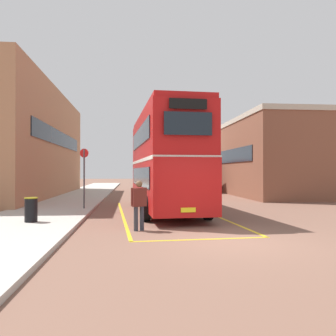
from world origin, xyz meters
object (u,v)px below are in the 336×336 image
object	(u,v)px
litter_bin	(31,210)
bus_stop_sign	(84,173)
pedestrian_boarding	(139,202)
double_decker_bus	(165,160)
single_deck_bus	(185,174)

from	to	relation	value
litter_bin	bus_stop_sign	xyz separation A→B (m)	(1.26, 4.54, 1.30)
pedestrian_boarding	litter_bin	world-z (taller)	pedestrian_boarding
double_decker_bus	bus_stop_sign	world-z (taller)	double_decker_bus
single_deck_bus	litter_bin	world-z (taller)	single_deck_bus
single_deck_bus	double_decker_bus	bearing A→B (deg)	-101.55
litter_bin	bus_stop_sign	world-z (taller)	bus_stop_sign
double_decker_bus	pedestrian_boarding	bearing A→B (deg)	-104.12
litter_bin	pedestrian_boarding	bearing A→B (deg)	-20.48
single_deck_bus	bus_stop_sign	xyz separation A→B (m)	(-7.55, -17.14, 0.25)
double_decker_bus	pedestrian_boarding	size ratio (longest dim) A/B	6.24
single_deck_bus	bus_stop_sign	world-z (taller)	bus_stop_sign
double_decker_bus	bus_stop_sign	distance (m)	4.02
single_deck_bus	pedestrian_boarding	distance (m)	23.64
pedestrian_boarding	bus_stop_sign	bearing A→B (deg)	113.31
double_decker_bus	pedestrian_boarding	xyz separation A→B (m)	(-1.35, -5.38, -1.56)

